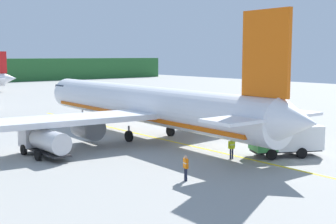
{
  "coord_description": "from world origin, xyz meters",
  "views": [
    {
      "loc": [
        -4.68,
        -16.93,
        8.53
      ],
      "look_at": [
        24.29,
        18.67,
        2.81
      ],
      "focal_mm": 48.83,
      "sensor_mm": 36.0,
      "label": 1
    }
  ],
  "objects_px": {
    "service_truck_catering": "(286,139)",
    "crew_loader_left": "(186,166)",
    "airliner_foreground": "(145,105)",
    "service_truck_fuel": "(44,140)",
    "crew_marshaller": "(232,147)"
  },
  "relations": [
    {
      "from": "airliner_foreground",
      "to": "service_truck_fuel",
      "type": "height_order",
      "value": "airliner_foreground"
    },
    {
      "from": "crew_loader_left",
      "to": "service_truck_catering",
      "type": "bearing_deg",
      "value": 2.02
    },
    {
      "from": "service_truck_fuel",
      "to": "service_truck_catering",
      "type": "height_order",
      "value": "service_truck_catering"
    },
    {
      "from": "service_truck_catering",
      "to": "crew_marshaller",
      "type": "height_order",
      "value": "service_truck_catering"
    },
    {
      "from": "service_truck_fuel",
      "to": "crew_loader_left",
      "type": "bearing_deg",
      "value": -72.02
    },
    {
      "from": "service_truck_catering",
      "to": "crew_marshaller",
      "type": "distance_m",
      "value": 4.92
    },
    {
      "from": "crew_marshaller",
      "to": "service_truck_catering",
      "type": "bearing_deg",
      "value": -27.02
    },
    {
      "from": "crew_marshaller",
      "to": "crew_loader_left",
      "type": "height_order",
      "value": "crew_loader_left"
    },
    {
      "from": "service_truck_catering",
      "to": "crew_loader_left",
      "type": "relative_size",
      "value": 3.51
    },
    {
      "from": "airliner_foreground",
      "to": "service_truck_catering",
      "type": "relative_size",
      "value": 6.65
    },
    {
      "from": "service_truck_catering",
      "to": "crew_marshaller",
      "type": "relative_size",
      "value": 3.67
    },
    {
      "from": "airliner_foreground",
      "to": "service_truck_catering",
      "type": "xyz_separation_m",
      "value": [
        4.1,
        -14.66,
        -1.9
      ]
    },
    {
      "from": "service_truck_fuel",
      "to": "crew_marshaller",
      "type": "distance_m",
      "value": 15.75
    },
    {
      "from": "airliner_foreground",
      "to": "crew_marshaller",
      "type": "xyz_separation_m",
      "value": [
        -0.26,
        -12.43,
        -2.38
      ]
    },
    {
      "from": "crew_marshaller",
      "to": "airliner_foreground",
      "type": "bearing_deg",
      "value": 88.8
    }
  ]
}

